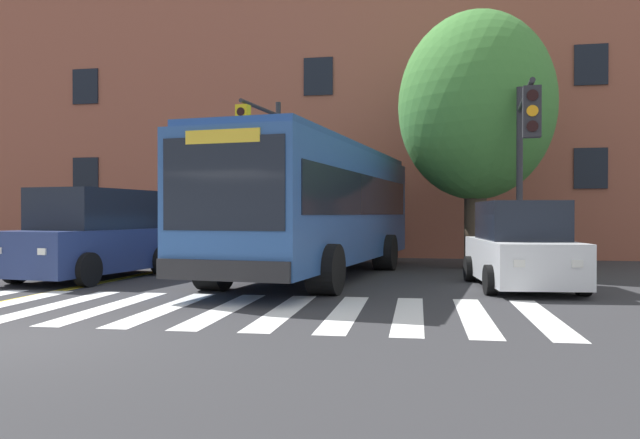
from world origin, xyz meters
The scene contains 12 objects.
ground_plane centered at (0.00, 0.00, 0.00)m, with size 120.00×120.00×0.00m, color #303033.
crosswalk centered at (0.94, 2.74, 0.00)m, with size 12.77×4.29×0.01m.
lane_line_yellow_inner centered at (-2.36, 16.74, 0.00)m, with size 0.12×36.00×0.01m, color gold.
lane_line_yellow_outer centered at (-2.20, 16.74, 0.00)m, with size 0.12×36.00×0.01m, color gold.
city_bus centered at (2.43, 8.42, 1.83)m, with size 3.84×11.01×3.31m.
car_navy_near_lane centered at (-2.90, 6.90, 1.04)m, with size 2.66×4.88×2.21m.
car_white_far_lane centered at (7.19, 6.97, 0.86)m, with size 2.34×4.25×1.87m.
car_black_behind_bus centered at (1.25, 17.65, 1.10)m, with size 2.30×4.76×2.34m.
traffic_light_near_corner centered at (7.34, 7.58, 3.14)m, with size 0.44×3.72×4.77m.
traffic_light_overhead centered at (0.45, 10.32, 3.35)m, with size 0.57×2.79×5.03m.
street_tree_curbside_large centered at (6.49, 11.77, 4.74)m, with size 5.39×5.92×7.51m.
building_facade centered at (-3.77, 19.69, 6.35)m, with size 35.75×8.12×12.68m.
Camera 1 is at (5.51, -7.08, 1.60)m, focal length 35.00 mm.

